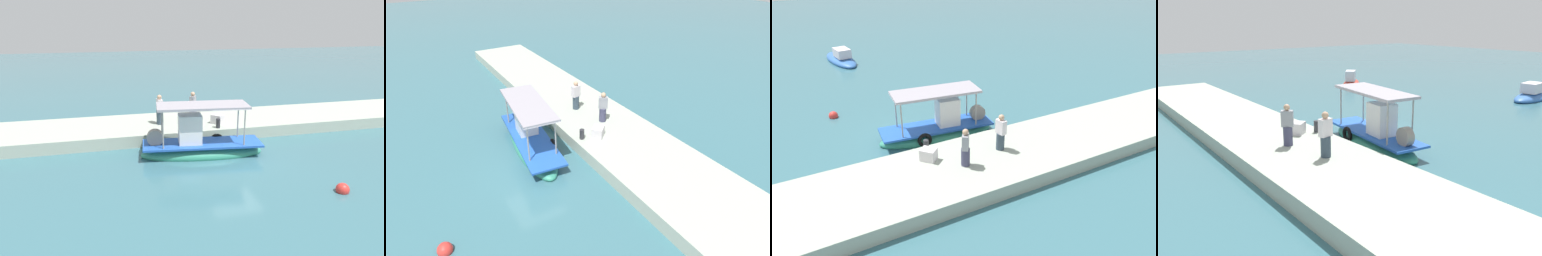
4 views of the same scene
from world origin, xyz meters
TOP-DOWN VIEW (x-y plane):
  - ground_plane at (0.00, 0.00)m, footprint 120.00×120.00m
  - dock_quay at (0.00, -4.62)m, footprint 36.00×4.50m
  - main_fishing_boat at (1.59, -0.65)m, footprint 6.23×2.40m
  - fisherman_near_bollard at (0.93, -4.73)m, footprint 0.53×0.55m
  - fisherman_by_crate at (3.01, -4.27)m, footprint 0.43×0.52m
  - mooring_bollard at (-0.03, -2.77)m, footprint 0.24×0.24m
  - cargo_crate at (-0.27, -3.59)m, footprint 0.84×0.85m
  - marker_buoy at (-2.81, 4.50)m, footprint 0.53×0.53m

SIDE VIEW (x-z plane):
  - ground_plane at x=0.00m, z-range 0.00..0.00m
  - marker_buoy at x=-2.81m, z-range -0.16..0.37m
  - dock_quay at x=0.00m, z-range 0.00..0.66m
  - main_fishing_boat at x=1.59m, z-range -0.99..1.94m
  - mooring_bollard at x=-0.03m, z-range 0.66..1.19m
  - cargo_crate at x=-0.27m, z-range 0.66..1.19m
  - fisherman_near_bollard at x=0.93m, z-range 0.58..2.29m
  - fisherman_by_crate at x=3.01m, z-range 0.58..2.31m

